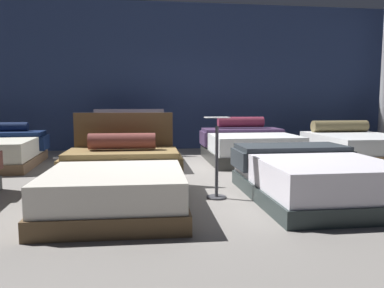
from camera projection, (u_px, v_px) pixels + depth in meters
name	position (u px, v px, depth m)	size (l,w,h in m)	color
ground_plane	(199.00, 176.00, 5.94)	(18.00, 18.00, 0.02)	gray
showroom_back_wall	(178.00, 77.00, 9.10)	(18.00, 0.06, 3.50)	navy
bed_1	(119.00, 181.00, 4.27)	(1.53, 2.19, 1.01)	brown
bed_2	(311.00, 177.00, 4.51)	(1.52, 2.09, 0.57)	#263030
bed_5	(128.00, 149.00, 7.08)	(1.58, 2.14, 1.00)	#58505D
bed_6	(249.00, 146.00, 7.34)	(1.69, 1.94, 0.84)	#31302D
bed_7	(356.00, 146.00, 7.68)	(1.65, 2.08, 0.74)	#946E49
price_sign	(217.00, 167.00, 4.50)	(0.28, 0.24, 0.98)	#3F3F44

